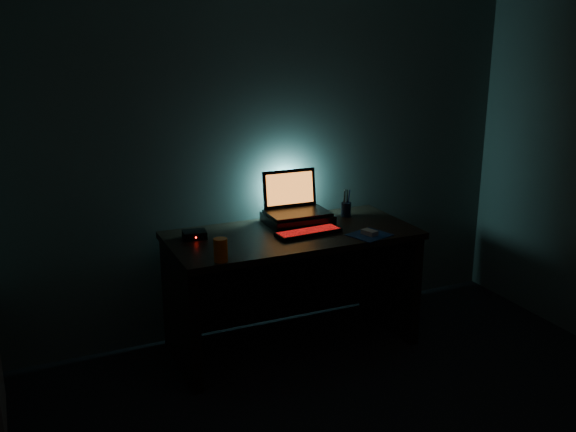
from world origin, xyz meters
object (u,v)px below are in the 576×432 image
object	(u,v)px
laptop	(294,203)
juice_glass	(221,250)
pen_cup	(346,209)
keyboard	(308,232)
mouse	(370,232)
router	(195,235)

from	to	relation	value
laptop	juice_glass	world-z (taller)	laptop
pen_cup	juice_glass	world-z (taller)	juice_glass
keyboard	pen_cup	xyz separation A→B (m)	(0.39, 0.24, 0.03)
mouse	router	xyz separation A→B (m)	(-0.97, 0.37, 0.00)
laptop	router	xyz separation A→B (m)	(-0.68, -0.08, -0.10)
keyboard	mouse	xyz separation A→B (m)	(0.32, -0.17, 0.01)
pen_cup	router	distance (m)	1.04
keyboard	juice_glass	size ratio (longest dim) A/B	3.24
pen_cup	router	xyz separation A→B (m)	(-1.04, -0.04, -0.02)
mouse	juice_glass	xyz separation A→B (m)	(-0.95, -0.06, 0.05)
keyboard	pen_cup	bearing A→B (deg)	27.47
juice_glass	router	xyz separation A→B (m)	(-0.02, 0.43, -0.04)
keyboard	mouse	size ratio (longest dim) A/B	4.46
pen_cup	juice_glass	xyz separation A→B (m)	(-1.02, -0.47, 0.02)
laptop	router	world-z (taller)	laptop
keyboard	mouse	world-z (taller)	mouse
laptop	keyboard	xyz separation A→B (m)	(-0.04, -0.28, -0.11)
laptop	keyboard	world-z (taller)	laptop
laptop	router	bearing A→B (deg)	-172.10
laptop	juice_glass	size ratio (longest dim) A/B	3.05
pen_cup	juice_glass	distance (m)	1.12
keyboard	juice_glass	bearing A→B (deg)	-164.41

